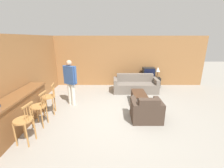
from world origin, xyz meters
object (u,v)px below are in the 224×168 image
Objects in this scene: armchair_near at (146,111)px; table_lamp at (157,70)px; couch_far at (135,85)px; tv at (148,72)px; person_by_window at (70,80)px; coffee_table at (139,94)px; bar_chair_mid at (39,108)px; bar_chair_far at (49,98)px; tv_unit at (148,82)px; bar_chair_near at (24,123)px.

table_lamp is at bearing 69.03° from armchair_near.
tv is at bearing 43.08° from couch_far.
person_by_window is (-2.62, 1.15, 0.67)m from armchair_near.
table_lamp reaches higher than coffee_table.
table_lamp is (0.47, 0.00, 0.13)m from tv.
bar_chair_mid is at bearing -140.53° from table_lamp.
coffee_table is at bearing 15.89° from bar_chair_far.
tv is at bearing 42.58° from bar_chair_mid.
bar_chair_mid is 1.00× the size of bar_chair_far.
couch_far is at bearing -149.66° from table_lamp.
armchair_near is at bearing -110.97° from table_lamp.
coffee_table is at bearing 90.10° from armchair_near.
armchair_near is 0.53× the size of person_by_window.
bar_chair_mid is 5.42m from tv_unit.
bar_chair_far is at bearing 172.74° from armchair_near.
bar_chair_far is (-0.00, 0.72, 0.00)m from bar_chair_mid.
bar_chair_far reaches higher than tv.
couch_far is 3.12m from person_by_window.
bar_chair_near is at bearing -161.13° from armchair_near.
armchair_near is 1.31m from coffee_table.
couch_far is 2.62m from armchair_near.
bar_chair_mid is 0.72m from bar_chair_far.
couch_far is at bearing 42.46° from bar_chair_mid.
bar_chair_near is 0.60× the size of person_by_window.
bar_chair_near is 4.91m from couch_far.
table_lamp reaches higher than tv.
couch_far is 1.56m from table_lamp.
bar_chair_near is 1.49m from bar_chair_far.
tv is at bearing 47.99° from bar_chair_near.
armchair_near reaches higher than coffee_table.
bar_chair_mid is 1.73× the size of tv.
tv is 1.15× the size of table_lamp.
table_lamp is at bearing 0.37° from tv.
tv is 0.35× the size of person_by_window.
tv is (3.99, 3.66, 0.23)m from bar_chair_mid.
person_by_window is (-3.91, -2.20, 0.05)m from table_lamp.
tv_unit is at bearing 76.29° from armchair_near.
tv_unit is (3.99, 3.67, -0.29)m from bar_chair_mid.
table_lamp is at bearing 30.34° from couch_far.
person_by_window is at bearing -147.46° from tv_unit.
bar_chair_far reaches higher than tv_unit.
tv is at bearing 76.28° from armchair_near.
bar_chair_near is 0.87× the size of tv_unit.
table_lamp reaches higher than bar_chair_mid.
armchair_near is (3.17, -0.40, -0.26)m from bar_chair_far.
bar_chair_mid reaches higher than tv_unit.
couch_far is at bearing 87.94° from coffee_table.
armchair_near is at bearing -90.99° from couch_far.
table_lamp is (1.24, 0.72, 0.62)m from couch_far.
bar_chair_mid reaches higher than armchair_near.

